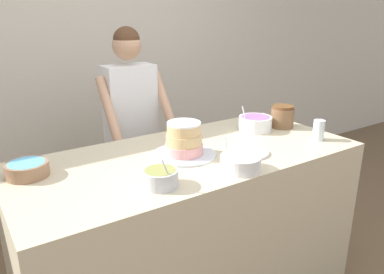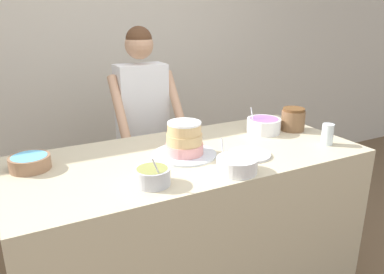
% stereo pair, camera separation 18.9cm
% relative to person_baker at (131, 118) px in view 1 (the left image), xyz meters
% --- Properties ---
extents(wall_back, '(10.00, 0.05, 2.60)m').
position_rel_person_baker_xyz_m(wall_back, '(-0.01, 0.80, 0.33)').
color(wall_back, beige).
rests_on(wall_back, ground_plane).
extents(counter, '(1.83, 0.83, 0.95)m').
position_rel_person_baker_xyz_m(counter, '(-0.01, -0.76, -0.49)').
color(counter, '#C6B793').
rests_on(counter, ground_plane).
extents(person_baker, '(0.46, 0.43, 1.57)m').
position_rel_person_baker_xyz_m(person_baker, '(0.00, 0.00, 0.00)').
color(person_baker, '#2D2D38').
rests_on(person_baker, ground_plane).
extents(cake, '(0.33, 0.33, 0.18)m').
position_rel_person_baker_xyz_m(cake, '(-0.05, -0.76, 0.06)').
color(cake, silver).
rests_on(cake, counter).
extents(frosting_bowl_olive, '(0.16, 0.16, 0.15)m').
position_rel_person_baker_xyz_m(frosting_bowl_olive, '(-0.33, -1.01, 0.02)').
color(frosting_bowl_olive, silver).
rests_on(frosting_bowl_olive, counter).
extents(frosting_bowl_blue, '(0.19, 0.19, 0.07)m').
position_rel_person_baker_xyz_m(frosting_bowl_blue, '(-0.78, -0.59, 0.02)').
color(frosting_bowl_blue, '#936B4C').
rests_on(frosting_bowl_blue, counter).
extents(frosting_bowl_purple, '(0.21, 0.21, 0.16)m').
position_rel_person_baker_xyz_m(frosting_bowl_purple, '(0.56, -0.64, 0.03)').
color(frosting_bowl_purple, white).
rests_on(frosting_bowl_purple, counter).
extents(frosting_bowl_white, '(0.19, 0.19, 0.16)m').
position_rel_person_baker_xyz_m(frosting_bowl_white, '(0.07, -1.07, 0.02)').
color(frosting_bowl_white, white).
rests_on(frosting_bowl_white, counter).
extents(drinking_glass, '(0.07, 0.07, 0.12)m').
position_rel_person_baker_xyz_m(drinking_glass, '(0.73, -0.98, 0.04)').
color(drinking_glass, silver).
rests_on(drinking_glass, counter).
extents(ceramic_plate, '(0.23, 0.23, 0.01)m').
position_rel_person_baker_xyz_m(ceramic_plate, '(0.25, -0.92, -0.01)').
color(ceramic_plate, silver).
rests_on(ceramic_plate, counter).
extents(stoneware_jar, '(0.15, 0.15, 0.14)m').
position_rel_person_baker_xyz_m(stoneware_jar, '(0.75, -0.68, 0.05)').
color(stoneware_jar, brown).
rests_on(stoneware_jar, counter).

